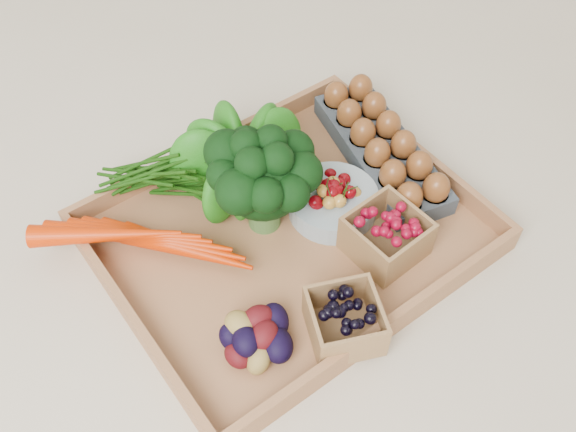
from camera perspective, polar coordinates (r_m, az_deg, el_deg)
ground at (r=1.01m, az=-0.00°, el=-2.12°), size 4.00×4.00×0.00m
tray at (r=1.01m, az=-0.00°, el=-1.86°), size 0.55×0.45×0.01m
carrots at (r=0.98m, az=-11.54°, el=-2.10°), size 0.23×0.17×0.06m
lettuce at (r=1.01m, az=-3.78°, el=5.44°), size 0.15×0.15×0.15m
broccoli at (r=0.97m, az=-2.21°, el=1.88°), size 0.17×0.17×0.13m
cherry_bowl at (r=1.02m, az=4.03°, el=1.22°), size 0.14×0.14×0.04m
egg_carton at (r=1.10m, az=8.25°, el=5.65°), size 0.18×0.32×0.04m
potatoes at (r=0.87m, az=-3.23°, el=-10.01°), size 0.12×0.12×0.07m
punnet_blackberry at (r=0.88m, az=5.06°, el=-9.25°), size 0.13×0.13×0.07m
punnet_raspberry at (r=0.97m, az=8.71°, el=-1.75°), size 0.11×0.11×0.07m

